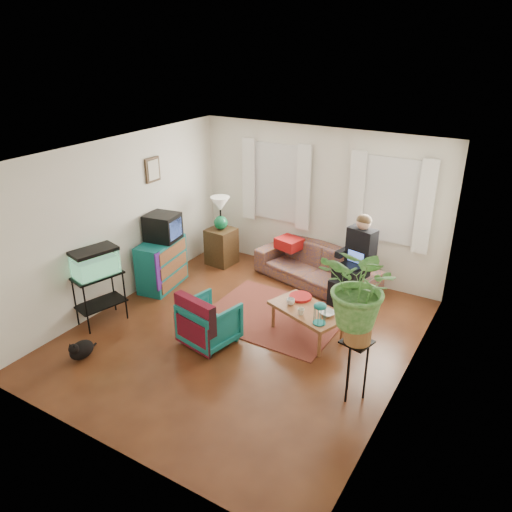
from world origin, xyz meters
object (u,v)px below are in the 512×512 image
Objects in this scene: coffee_table at (307,322)px; plant_stand at (354,369)px; sofa at (317,261)px; side_table at (221,246)px; armchair at (210,320)px; aquarium_stand at (100,298)px; dresser at (162,264)px.

coffee_table is 1.38m from plant_stand.
plant_stand is at bearing -42.88° from sofa.
armchair is (1.35, -2.26, 0.00)m from side_table.
plant_stand is at bearing -21.26° from coffee_table.
sofa is 3.14× the size of armchair.
armchair is 2.13m from plant_stand.
plant_stand reaches higher than coffee_table.
armchair is at bearing 27.80° from aquarium_stand.
side_table is 0.99× the size of armchair.
dresser is 3.97m from plant_stand.
coffee_table is at bearing -30.35° from side_table.
side_table is 0.64× the size of coffee_table.
sofa is 2.63m from dresser.
sofa is 2.37× the size of dresser.
sofa reaches higher than armchair.
sofa is 2.96m from plant_stand.
armchair is at bearing -38.85° from dresser.
sofa is 2.79× the size of plant_stand.
side_table is 1.33m from dresser.
side_table is at bearing 146.17° from plant_stand.
aquarium_stand is at bearing -175.35° from plant_stand.
plant_stand is at bearing 19.59° from aquarium_stand.
dresser is at bearing 164.63° from plant_stand.
coffee_table is (1.10, 0.83, -0.13)m from armchair.
side_table is (-1.87, -0.15, -0.08)m from sofa.
sofa is at bearing -90.79° from armchair.
coffee_table is at bearing 38.41° from aquarium_stand.
sofa is 2.46m from armchair.
dresser reaches higher than coffee_table.
side_table is 0.88× the size of plant_stand.
armchair is (-0.52, -2.41, -0.08)m from sofa.
armchair reaches higher than side_table.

